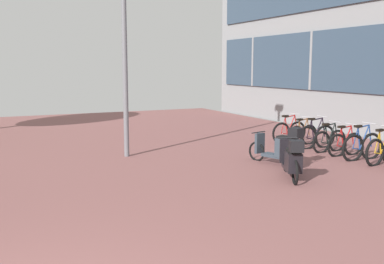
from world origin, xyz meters
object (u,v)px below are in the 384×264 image
(bicycle_rack_02, at_px, (362,147))
(scooter_near, at_px, (292,160))
(bicycle_rack_05, at_px, (316,137))
(bicycle_rack_07, at_px, (289,132))
(scooter_mid, at_px, (281,147))
(lamp_post, at_px, (124,25))
(bicycle_rack_01, at_px, (383,151))
(bicycle_rack_03, at_px, (345,144))
(bicycle_rack_04, at_px, (329,141))
(bicycle_rack_06, at_px, (303,135))

(bicycle_rack_02, xyz_separation_m, scooter_near, (-3.00, -0.87, 0.08))
(bicycle_rack_02, relative_size, bicycle_rack_05, 0.99)
(bicycle_rack_07, distance_m, scooter_mid, 3.64)
(bicycle_rack_02, distance_m, lamp_post, 7.13)
(bicycle_rack_01, relative_size, lamp_post, 0.21)
(bicycle_rack_03, distance_m, bicycle_rack_07, 2.51)
(bicycle_rack_01, xyz_separation_m, scooter_mid, (-2.41, 1.02, 0.11))
(bicycle_rack_02, bearing_deg, bicycle_rack_04, 89.07)
(bicycle_rack_01, height_order, lamp_post, lamp_post)
(bicycle_rack_01, height_order, bicycle_rack_07, bicycle_rack_01)
(bicycle_rack_01, xyz_separation_m, bicycle_rack_07, (-0.03, 3.76, -0.01))
(bicycle_rack_05, height_order, bicycle_rack_06, bicycle_rack_05)
(bicycle_rack_03, bearing_deg, bicycle_rack_01, -88.20)
(bicycle_rack_05, distance_m, bicycle_rack_06, 0.63)
(bicycle_rack_03, bearing_deg, scooter_near, -153.68)
(bicycle_rack_06, bearing_deg, bicycle_rack_05, -90.61)
(bicycle_rack_04, height_order, scooter_mid, scooter_mid)
(bicycle_rack_02, relative_size, lamp_post, 0.22)
(bicycle_rack_03, distance_m, bicycle_rack_04, 0.63)
(bicycle_rack_02, relative_size, bicycle_rack_03, 1.11)
(scooter_near, bearing_deg, bicycle_rack_01, 4.49)
(bicycle_rack_01, bearing_deg, scooter_near, -175.51)
(bicycle_rack_01, distance_m, scooter_near, 3.07)
(bicycle_rack_02, height_order, bicycle_rack_07, bicycle_rack_02)
(bicycle_rack_06, relative_size, scooter_mid, 0.76)
(scooter_near, bearing_deg, bicycle_rack_05, 41.90)
(bicycle_rack_03, xyz_separation_m, bicycle_rack_05, (0.04, 1.25, 0.03))
(bicycle_rack_03, bearing_deg, bicycle_rack_02, -91.67)
(bicycle_rack_06, relative_size, bicycle_rack_07, 0.91)
(bicycle_rack_03, height_order, bicycle_rack_04, bicycle_rack_03)
(bicycle_rack_03, relative_size, bicycle_rack_06, 1.01)
(bicycle_rack_07, relative_size, scooter_mid, 0.83)
(bicycle_rack_02, xyz_separation_m, bicycle_rack_03, (0.02, 0.63, -0.03))
(bicycle_rack_01, relative_size, bicycle_rack_04, 1.08)
(bicycle_rack_01, distance_m, bicycle_rack_03, 1.26)
(bicycle_rack_04, bearing_deg, bicycle_rack_03, -90.18)
(bicycle_rack_05, relative_size, lamp_post, 0.22)
(bicycle_rack_02, bearing_deg, scooter_near, -163.89)
(bicycle_rack_07, bearing_deg, bicycle_rack_04, -90.22)
(bicycle_rack_01, height_order, scooter_near, bicycle_rack_01)
(bicycle_rack_02, bearing_deg, scooter_mid, 170.64)
(bicycle_rack_03, xyz_separation_m, bicycle_rack_04, (0.00, 0.63, -0.00))
(bicycle_rack_05, height_order, scooter_near, bicycle_rack_05)
(bicycle_rack_01, distance_m, bicycle_rack_07, 3.76)
(bicycle_rack_02, xyz_separation_m, lamp_post, (-5.51, 3.18, 3.22))
(bicycle_rack_03, distance_m, lamp_post, 6.90)
(bicycle_rack_01, xyz_separation_m, lamp_post, (-5.57, 3.80, 3.23))
(lamp_post, bearing_deg, bicycle_rack_03, -24.75)
(bicycle_rack_05, relative_size, scooter_near, 0.89)
(bicycle_rack_02, height_order, bicycle_rack_05, bicycle_rack_02)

